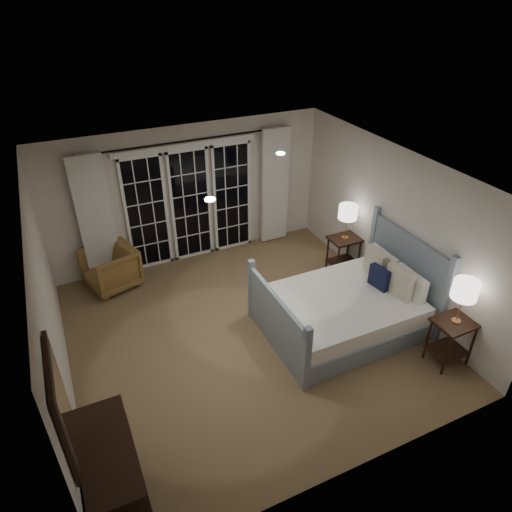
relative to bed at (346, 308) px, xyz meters
name	(u,v)px	position (x,y,z in m)	size (l,w,h in m)	color
floor	(247,333)	(-1.41, 0.47, -0.33)	(5.00, 5.00, 0.00)	olive
ceiling	(245,177)	(-1.41, 0.47, 2.17)	(5.00, 5.00, 0.00)	silver
wall_left	(50,313)	(-3.91, 0.47, 0.92)	(0.02, 5.00, 2.50)	beige
wall_right	(393,227)	(1.09, 0.47, 0.92)	(0.02, 5.00, 2.50)	beige
wall_back	(189,194)	(-1.41, 2.97, 0.92)	(5.00, 0.02, 2.50)	beige
wall_front	(354,395)	(-1.41, -2.03, 0.92)	(5.00, 0.02, 2.50)	beige
french_doors	(191,203)	(-1.41, 2.93, 0.76)	(2.50, 0.04, 2.20)	black
curtain_rod	(186,141)	(-1.41, 2.87, 1.92)	(0.03, 0.03, 3.50)	black
curtain_left	(96,220)	(-3.06, 2.85, 0.82)	(0.55, 0.10, 2.25)	white
curtain_right	(275,186)	(0.24, 2.85, 0.82)	(0.55, 0.10, 2.25)	white
downlight_a	(281,153)	(-0.61, 1.07, 2.16)	(0.12, 0.12, 0.01)	white
downlight_b	(210,199)	(-2.01, 0.07, 2.16)	(0.12, 0.12, 0.01)	white
bed	(346,308)	(0.00, 0.00, 0.00)	(2.29, 1.64, 1.34)	gray
nightstand_left	(452,335)	(0.86, -1.22, 0.13)	(0.54, 0.44, 0.71)	black
nightstand_right	(344,249)	(0.83, 1.29, 0.12)	(0.52, 0.42, 0.68)	black
lamp_left	(465,290)	(0.86, -1.22, 0.88)	(0.33, 0.33, 0.64)	tan
lamp_right	(348,212)	(0.83, 1.29, 0.84)	(0.32, 0.32, 0.62)	tan
armchair	(111,268)	(-3.00, 2.57, 0.03)	(0.78, 0.80, 0.73)	brown
dresser	(113,476)	(-3.64, -1.32, 0.09)	(0.51, 1.20, 0.85)	black
mirror	(62,407)	(-3.88, -1.32, 1.22)	(0.05, 0.85, 1.00)	black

